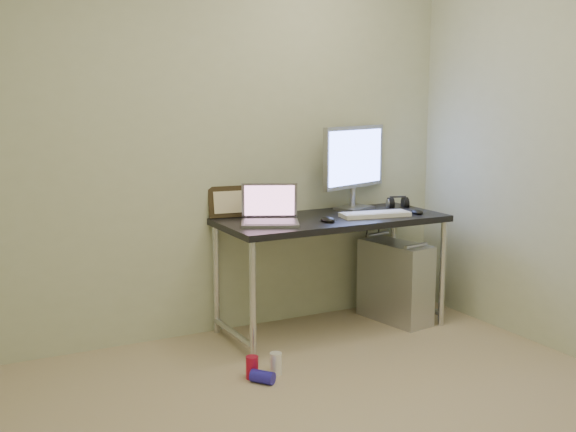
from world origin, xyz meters
The scene contains 16 objects.
wall_back centered at (0.00, 1.75, 1.25)m, with size 3.50×0.02×2.50m, color beige.
desk centered at (0.75, 1.43, 0.66)m, with size 1.46×0.64×0.75m.
tower_computer centered at (1.23, 1.38, 0.27)m, with size 0.31×0.55×0.58m.
cable_a centered at (1.18, 1.70, 0.40)m, with size 0.01×0.01×0.70m, color black.
cable_b centered at (1.27, 1.68, 0.38)m, with size 0.01×0.01×0.72m, color black.
can_red centered at (-0.07, 0.91, 0.06)m, with size 0.07×0.07×0.13m, color #B30E2E.
can_white centered at (0.08, 0.90, 0.06)m, with size 0.07×0.07×0.12m, color white.
can_blue centered at (-0.04, 0.82, 0.04)m, with size 0.07×0.07×0.13m, color #2720B6.
laptop centered at (0.30, 1.42, 0.81)m, with size 0.43×0.40×0.24m.
monitor centered at (1.04, 1.64, 1.08)m, with size 0.58×0.25×0.57m.
keyboard centered at (1.00, 1.32, 0.76)m, with size 0.45×0.15×0.03m, color white.
mouse_right centered at (1.31, 1.28, 0.77)m, with size 0.07×0.11×0.04m, color black.
mouse_left centered at (0.63, 1.29, 0.77)m, with size 0.07×0.12×0.04m, color black.
headphones centered at (1.36, 1.56, 0.78)m, with size 0.17×0.09×0.10m.
picture_frame centered at (0.15, 1.73, 0.85)m, with size 0.25×0.03×0.20m, color black.
webcam centered at (0.33, 1.72, 0.84)m, with size 0.05×0.04×0.12m.
Camera 1 is at (-1.62, -2.49, 1.55)m, focal length 45.00 mm.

